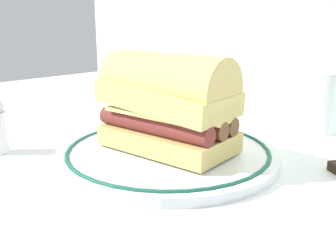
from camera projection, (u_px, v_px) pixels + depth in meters
name	position (u px, v px, depth m)	size (l,w,h in m)	color
ground_plane	(142.00, 159.00, 0.53)	(1.50, 1.50, 0.00)	white
plate	(168.00, 152.00, 0.54)	(0.30, 0.30, 0.01)	white
sausage_sandwich	(168.00, 102.00, 0.52)	(0.19, 0.12, 0.13)	#D1B969
drinking_glass	(320.00, 105.00, 0.65)	(0.07, 0.07, 0.10)	silver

